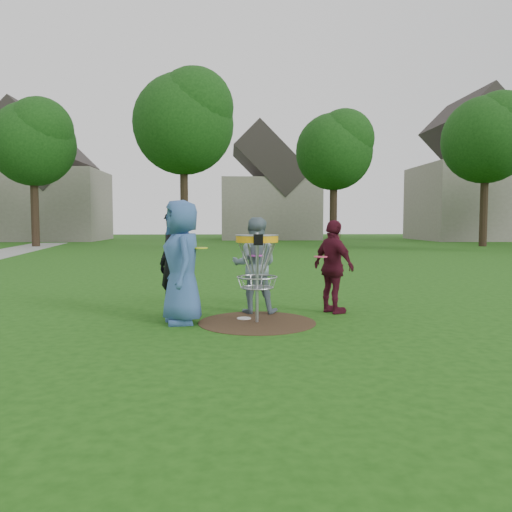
{
  "coord_description": "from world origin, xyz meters",
  "views": [
    {
      "loc": [
        -0.42,
        -7.52,
        1.56
      ],
      "look_at": [
        0.0,
        0.3,
        1.0
      ],
      "focal_mm": 35.0,
      "sensor_mm": 36.0,
      "label": 1
    }
  ],
  "objects": [
    {
      "name": "ground",
      "position": [
        0.0,
        0.0,
        0.0
      ],
      "size": [
        100.0,
        100.0,
        0.0
      ],
      "primitive_type": "plane",
      "color": "#19470F",
      "rests_on": "ground"
    },
    {
      "name": "dirt_patch",
      "position": [
        0.0,
        0.0,
        0.0
      ],
      "size": [
        1.8,
        1.8,
        0.01
      ],
      "primitive_type": "cylinder",
      "color": "#47331E",
      "rests_on": "ground"
    },
    {
      "name": "player_blue",
      "position": [
        -1.13,
        0.02,
        0.93
      ],
      "size": [
        0.8,
        1.03,
        1.87
      ],
      "primitive_type": "imported",
      "rotation": [
        0.0,
        0.0,
        -1.32
      ],
      "color": "#385E9B",
      "rests_on": "ground"
    },
    {
      "name": "player_black",
      "position": [
        -1.33,
        0.53,
        0.86
      ],
      "size": [
        0.71,
        0.75,
        1.72
      ],
      "primitive_type": "imported",
      "rotation": [
        0.0,
        0.0,
        -0.9
      ],
      "color": "black",
      "rests_on": "ground"
    },
    {
      "name": "player_grey",
      "position": [
        0.01,
        0.83,
        0.81
      ],
      "size": [
        0.87,
        0.72,
        1.61
      ],
      "primitive_type": "imported",
      "rotation": [
        0.0,
        0.0,
        2.99
      ],
      "color": "gray",
      "rests_on": "ground"
    },
    {
      "name": "player_maroon",
      "position": [
        1.33,
        0.72,
        0.79
      ],
      "size": [
        0.79,
        0.99,
        1.57
      ],
      "primitive_type": "imported",
      "rotation": [
        0.0,
        0.0,
        2.08
      ],
      "color": "#501222",
      "rests_on": "ground"
    },
    {
      "name": "disc_on_grass",
      "position": [
        -0.19,
        0.28,
        0.01
      ],
      "size": [
        0.22,
        0.22,
        0.02
      ],
      "primitive_type": "cylinder",
      "color": "white",
      "rests_on": "ground"
    },
    {
      "name": "disc_golf_basket",
      "position": [
        0.0,
        -0.0,
        1.02
      ],
      "size": [
        0.66,
        0.67,
        1.38
      ],
      "color": "#9EA0A5",
      "rests_on": "ground"
    },
    {
      "name": "held_discs",
      "position": [
        -0.21,
        0.39,
        1.04
      ],
      "size": [
        2.37,
        0.79,
        0.2
      ],
      "color": "yellow",
      "rests_on": "ground"
    },
    {
      "name": "tree_row",
      "position": [
        0.44,
        20.67,
        6.21
      ],
      "size": [
        51.2,
        17.42,
        9.9
      ],
      "color": "#38281C",
      "rests_on": "ground"
    },
    {
      "name": "house_row",
      "position": [
        4.78,
        33.07,
        4.14
      ],
      "size": [
        44.5,
        10.65,
        11.62
      ],
      "color": "gray",
      "rests_on": "ground"
    }
  ]
}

